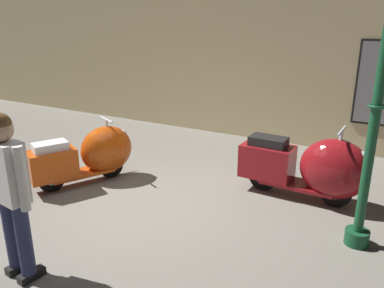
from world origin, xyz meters
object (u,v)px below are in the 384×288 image
lamppost (381,80)px  visitor_0 (10,187)px  scooter_0 (91,155)px  scooter_1 (312,167)px

lamppost → visitor_0: 3.87m
visitor_0 → lamppost: bearing=-44.2°
scooter_0 → scooter_1: scooter_1 is taller
scooter_0 → scooter_1: 3.44m
scooter_0 → lamppost: (4.04, 0.14, 1.48)m
lamppost → visitor_0: lamppost is taller
scooter_0 → visitor_0: visitor_0 is taller
scooter_1 → visitor_0: (-2.19, -3.24, 0.49)m
lamppost → visitor_0: size_ratio=1.84×
scooter_0 → lamppost: 4.30m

